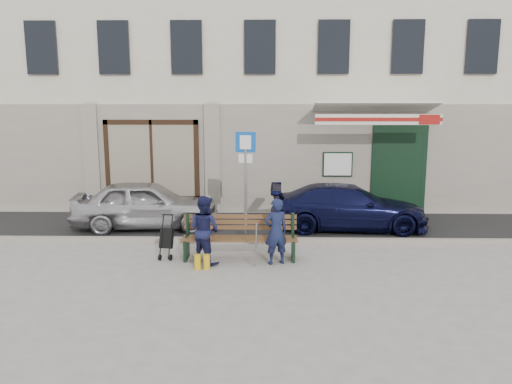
{
  "coord_description": "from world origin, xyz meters",
  "views": [
    {
      "loc": [
        0.2,
        -9.79,
        3.26
      ],
      "look_at": [
        -0.04,
        1.6,
        1.2
      ],
      "focal_mm": 35.0,
      "sensor_mm": 36.0,
      "label": 1
    }
  ],
  "objects_px": {
    "woman": "(205,230)",
    "stroller": "(166,239)",
    "car_navy": "(348,207)",
    "bench": "(238,238)",
    "car_silver": "(146,204)",
    "parking_sign": "(246,168)",
    "man": "(276,231)"
  },
  "relations": [
    {
      "from": "car_navy",
      "to": "parking_sign",
      "type": "relative_size",
      "value": 1.56
    },
    {
      "from": "woman",
      "to": "stroller",
      "type": "distance_m",
      "value": 0.96
    },
    {
      "from": "car_silver",
      "to": "car_navy",
      "type": "bearing_deg",
      "value": -94.72
    },
    {
      "from": "car_silver",
      "to": "car_navy",
      "type": "relative_size",
      "value": 0.93
    },
    {
      "from": "car_silver",
      "to": "stroller",
      "type": "xyz_separation_m",
      "value": [
        1.03,
        -2.52,
        -0.23
      ]
    },
    {
      "from": "car_silver",
      "to": "parking_sign",
      "type": "xyz_separation_m",
      "value": [
        2.64,
        -0.98,
        1.08
      ]
    },
    {
      "from": "car_silver",
      "to": "stroller",
      "type": "distance_m",
      "value": 2.73
    },
    {
      "from": "car_navy",
      "to": "car_silver",
      "type": "bearing_deg",
      "value": 92.07
    },
    {
      "from": "woman",
      "to": "car_navy",
      "type": "bearing_deg",
      "value": -103.4
    },
    {
      "from": "car_silver",
      "to": "car_navy",
      "type": "height_order",
      "value": "car_silver"
    },
    {
      "from": "car_navy",
      "to": "stroller",
      "type": "distance_m",
      "value": 4.94
    },
    {
      "from": "car_silver",
      "to": "woman",
      "type": "height_order",
      "value": "woman"
    },
    {
      "from": "stroller",
      "to": "parking_sign",
      "type": "bearing_deg",
      "value": 56.3
    },
    {
      "from": "man",
      "to": "stroller",
      "type": "height_order",
      "value": "man"
    },
    {
      "from": "car_navy",
      "to": "stroller",
      "type": "xyz_separation_m",
      "value": [
        -4.23,
        -2.54,
        -0.18
      ]
    },
    {
      "from": "parking_sign",
      "to": "car_silver",
      "type": "bearing_deg",
      "value": 168.62
    },
    {
      "from": "car_navy",
      "to": "woman",
      "type": "bearing_deg",
      "value": 132.1
    },
    {
      "from": "car_navy",
      "to": "bench",
      "type": "distance_m",
      "value": 3.76
    },
    {
      "from": "parking_sign",
      "to": "stroller",
      "type": "xyz_separation_m",
      "value": [
        -1.61,
        -1.54,
        -1.31
      ]
    },
    {
      "from": "car_silver",
      "to": "woman",
      "type": "bearing_deg",
      "value": -151.54
    },
    {
      "from": "stroller",
      "to": "woman",
      "type": "bearing_deg",
      "value": -8.12
    },
    {
      "from": "car_silver",
      "to": "man",
      "type": "distance_m",
      "value": 4.38
    },
    {
      "from": "car_silver",
      "to": "stroller",
      "type": "height_order",
      "value": "car_silver"
    },
    {
      "from": "bench",
      "to": "man",
      "type": "xyz_separation_m",
      "value": [
        0.8,
        -0.29,
        0.22
      ]
    },
    {
      "from": "woman",
      "to": "stroller",
      "type": "height_order",
      "value": "woman"
    },
    {
      "from": "car_navy",
      "to": "man",
      "type": "relative_size",
      "value": 2.96
    },
    {
      "from": "parking_sign",
      "to": "bench",
      "type": "relative_size",
      "value": 1.07
    },
    {
      "from": "man",
      "to": "woman",
      "type": "xyz_separation_m",
      "value": [
        -1.45,
        0.02,
        0.02
      ]
    },
    {
      "from": "car_navy",
      "to": "bench",
      "type": "bearing_deg",
      "value": 135.35
    },
    {
      "from": "bench",
      "to": "stroller",
      "type": "xyz_separation_m",
      "value": [
        -1.5,
        0.05,
        -0.05
      ]
    },
    {
      "from": "car_silver",
      "to": "bench",
      "type": "bearing_deg",
      "value": -140.38
    },
    {
      "from": "woman",
      "to": "stroller",
      "type": "bearing_deg",
      "value": 15.58
    }
  ]
}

